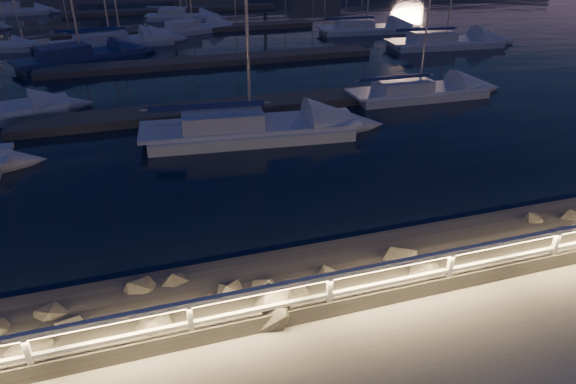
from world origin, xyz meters
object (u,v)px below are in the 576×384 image
object	(u,v)px
sailboat_d	(415,90)
sailboat_l	(364,28)
sailboat_c	(244,127)
sailboat_k	(118,41)
sailboat_g	(107,41)
sailboat_j	(191,28)
sailboat_h	(442,41)
sailboat_f	(78,57)
sailboat_n	(179,16)
guard_rail	(410,269)
sailboat_m	(15,11)

from	to	relation	value
sailboat_d	sailboat_l	xyz separation A→B (m)	(5.26, 17.78, 0.02)
sailboat_c	sailboat_d	world-z (taller)	sailboat_c
sailboat_c	sailboat_k	world-z (taller)	sailboat_c
sailboat_g	sailboat_d	bearing A→B (deg)	-56.55
sailboat_c	sailboat_j	bearing A→B (deg)	93.12
sailboat_k	sailboat_h	bearing A→B (deg)	-28.62
sailboat_g	sailboat_k	bearing A→B (deg)	-14.39
sailboat_f	sailboat_h	bearing A→B (deg)	-29.50
sailboat_d	sailboat_j	xyz separation A→B (m)	(-8.85, 22.18, 0.01)
sailboat_l	sailboat_h	bearing A→B (deg)	-60.04
sailboat_n	sailboat_h	bearing A→B (deg)	-30.30
sailboat_c	sailboat_h	world-z (taller)	sailboat_c
sailboat_j	sailboat_n	size ratio (longest dim) A/B	1.04
guard_rail	sailboat_j	xyz separation A→B (m)	(0.21, 37.46, -0.96)
sailboat_l	sailboat_n	distance (m)	18.27
sailboat_g	sailboat_m	xyz separation A→B (m)	(-9.05, 19.24, -0.02)
sailboat_d	sailboat_h	xyz separation A→B (m)	(8.48, 10.76, 0.04)
sailboat_f	sailboat_m	bearing A→B (deg)	83.00
sailboat_f	sailboat_j	xyz separation A→B (m)	(8.67, 8.72, -0.05)
guard_rail	sailboat_m	distance (m)	55.11
guard_rail	sailboat_l	bearing A→B (deg)	66.58
sailboat_c	sailboat_h	size ratio (longest dim) A/B	1.04
sailboat_d	sailboat_j	world-z (taller)	sailboat_d
sailboat_c	sailboat_h	bearing A→B (deg)	42.21
sailboat_g	sailboat_f	bearing A→B (deg)	-118.25
sailboat_f	sailboat_g	xyz separation A→B (m)	(1.89, 4.86, -0.03)
sailboat_m	sailboat_c	bearing A→B (deg)	-69.95
guard_rail	sailboat_j	bearing A→B (deg)	89.68
sailboat_h	sailboat_l	size ratio (longest dim) A/B	1.09
sailboat_d	sailboat_l	bearing A→B (deg)	74.69
sailboat_k	sailboat_c	bearing A→B (deg)	-87.91
sailboat_f	sailboat_m	world-z (taller)	sailboat_f
sailboat_k	sailboat_m	world-z (taller)	sailboat_k
sailboat_j	sailboat_k	size ratio (longest dim) A/B	0.87
sailboat_k	sailboat_m	distance (m)	21.68
sailboat_j	sailboat_k	world-z (taller)	sailboat_k
guard_rail	sailboat_g	distance (m)	34.25
sailboat_d	sailboat_h	distance (m)	13.70
sailboat_d	guard_rail	bearing A→B (deg)	-119.52
sailboat_f	sailboat_g	distance (m)	5.21
sailboat_h	sailboat_j	bearing A→B (deg)	152.09
sailboat_h	sailboat_l	xyz separation A→B (m)	(-3.22, 7.02, -0.02)
sailboat_g	sailboat_h	bearing A→B (deg)	-24.43
sailboat_h	sailboat_n	distance (m)	25.42
sailboat_k	sailboat_m	bearing A→B (deg)	105.97
sailboat_c	sailboat_m	bearing A→B (deg)	115.71
sailboat_j	sailboat_h	bearing A→B (deg)	-55.29
sailboat_m	sailboat_n	world-z (taller)	sailboat_n
sailboat_m	sailboat_f	bearing A→B (deg)	-73.33
guard_rail	sailboat_l	xyz separation A→B (m)	(14.32, 33.06, -0.96)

